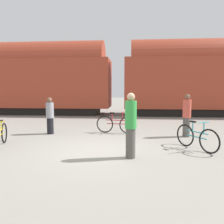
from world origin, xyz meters
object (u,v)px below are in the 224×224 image
freight_train (117,76)px  person_in_grey (50,116)px  person_in_red (187,115)px  bicycle_maroon (116,124)px  bicycle_yellow (0,135)px  person_in_green (131,125)px  bicycle_teal (196,137)px

freight_train → person_in_grey: 7.96m
person_in_grey → person_in_red: size_ratio=0.91×
bicycle_maroon → person_in_grey: 2.89m
bicycle_yellow → person_in_grey: 2.38m
freight_train → bicycle_yellow: freight_train is taller
freight_train → person_in_grey: bearing=-108.7°
person_in_green → bicycle_maroon: bearing=-159.1°
bicycle_teal → bicycle_maroon: size_ratio=0.83×
freight_train → person_in_red: (3.25, -7.35, -2.00)m
bicycle_yellow → person_in_grey: bearing=66.8°
person_in_grey → person_in_green: (3.46, -3.00, 0.14)m
person_in_grey → person_in_green: bearing=15.3°
person_in_grey → bicycle_maroon: bearing=64.4°
bicycle_maroon → person_in_red: person_in_red is taller
person_in_red → bicycle_maroon: bearing=-80.9°
bicycle_yellow → person_in_red: (6.64, 2.08, 0.49)m
bicycle_maroon → person_in_grey: (-2.83, -0.40, 0.39)m
freight_train → bicycle_teal: bearing=-71.5°
bicycle_yellow → person_in_green: 4.50m
person_in_red → freight_train: bearing=-137.7°
bicycle_teal → person_in_green: 2.40m
bicycle_maroon → bicycle_yellow: bearing=-145.7°
person_in_grey → freight_train: bearing=127.6°
bicycle_yellow → bicycle_maroon: bearing=34.3°
bicycle_yellow → person_in_green: size_ratio=0.92×
bicycle_maroon → person_in_green: 3.51m
person_in_green → bicycle_teal: bearing=126.4°
freight_train → bicycle_maroon: size_ratio=13.23×
bicycle_teal → bicycle_yellow: bicycle_teal is taller
freight_train → person_in_red: freight_train is taller
freight_train → bicycle_maroon: bearing=-87.0°
bicycle_yellow → person_in_red: person_in_red is taller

